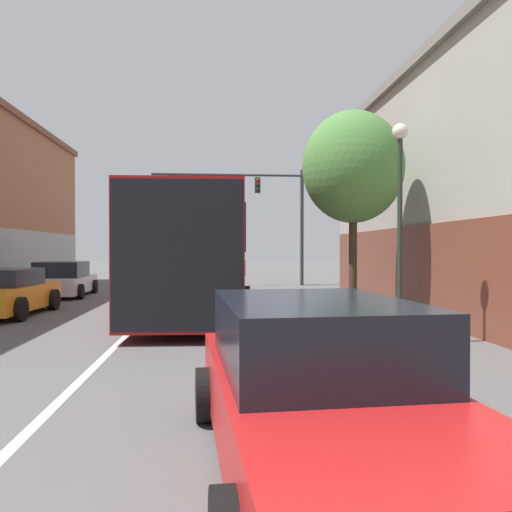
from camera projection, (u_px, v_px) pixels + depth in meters
name	position (u px, v px, depth m)	size (l,w,h in m)	color
lane_center_line	(149.00, 313.00, 14.61)	(0.14, 41.75, 0.01)	silver
bus	(198.00, 250.00, 15.56)	(3.24, 12.13, 3.29)	maroon
hatchback_foreground	(319.00, 390.00, 4.26)	(2.23, 4.56, 1.43)	red
parked_car_left_near	(5.00, 293.00, 14.07)	(2.14, 4.02, 1.33)	orange
parked_car_left_far	(63.00, 280.00, 19.89)	(2.20, 4.32, 1.39)	silver
traffic_signal_gantry	(251.00, 199.00, 25.69)	(7.82, 0.36, 6.01)	#333338
street_lamp	(400.00, 217.00, 9.81)	(0.31, 0.31, 4.35)	#233323
street_tree_near	(353.00, 168.00, 13.58)	(2.78, 2.50, 5.65)	#3D2D1E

